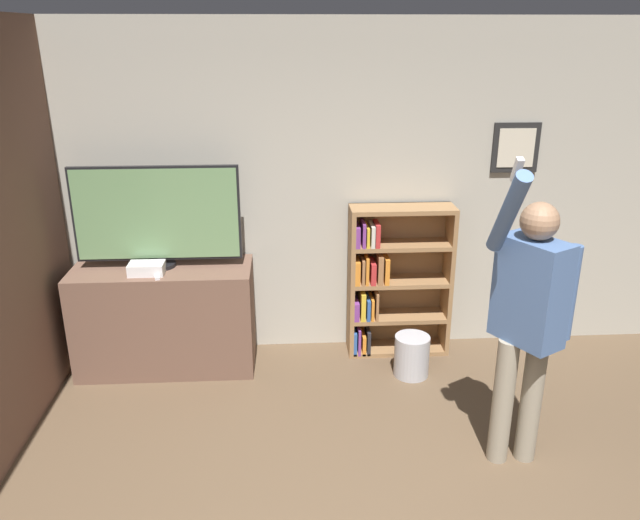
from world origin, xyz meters
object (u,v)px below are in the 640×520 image
(waste_bin, at_px, (412,356))
(person, at_px, (528,313))
(game_console, at_px, (147,268))
(bookshelf, at_px, (391,281))
(television, at_px, (157,216))

(waste_bin, bearing_deg, person, -67.83)
(game_console, distance_m, waste_bin, 2.17)
(bookshelf, bearing_deg, television, -176.15)
(television, relative_size, person, 0.63)
(bookshelf, distance_m, person, 1.64)
(game_console, height_order, bookshelf, bookshelf)
(game_console, relative_size, person, 0.13)
(bookshelf, height_order, person, person)
(television, xyz_separation_m, bookshelf, (1.84, 0.12, -0.63))
(television, bearing_deg, game_console, -118.89)
(bookshelf, xyz_separation_m, waste_bin, (0.11, -0.43, -0.47))
(bookshelf, relative_size, waste_bin, 3.80)
(person, xyz_separation_m, waste_bin, (-0.44, 1.07, -0.86))
(television, height_order, person, person)
(television, distance_m, game_console, 0.41)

